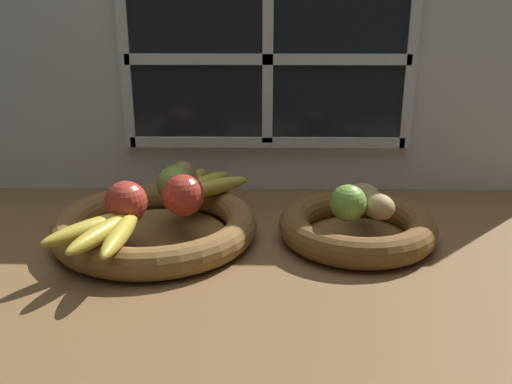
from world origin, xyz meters
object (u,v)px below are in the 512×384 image
Objects in this scene: apple_red_front at (126,202)px; banana_bunch_front at (106,230)px; apple_red_right at (183,195)px; banana_bunch_back at (201,185)px; potato_small at (379,206)px; fruit_bowl_left at (156,226)px; fruit_bowl_right at (357,227)px; lime_near at (348,203)px; pear_brown at (183,181)px; potato_back at (365,195)px; apple_green_back at (176,184)px.

apple_red_front is 0.39× the size of banana_bunch_front.
apple_red_right reaches higher than banana_bunch_back.
potato_small is at bearing -2.32° from apple_red_right.
fruit_bowl_left is 42.17cm from potato_small.
potato_small reaches higher than fruit_bowl_right.
fruit_bowl_right is at bearing 16.18° from banana_bunch_front.
potato_small is at bearing 2.53° from apple_red_front.
potato_small is at bearing 11.55° from banana_bunch_front.
banana_bunch_front is at bearing -167.80° from lime_near.
fruit_bowl_left is 14.81cm from banana_bunch_front.
lime_near is (-2.55, -3.82, 6.37)cm from fruit_bowl_right.
apple_red_right is 0.40× the size of banana_bunch_front.
pear_brown reaches higher than apple_red_front.
potato_back is at bearing 6.11° from fruit_bowl_left.
potato_small is (47.43, 9.69, 0.85)cm from banana_bunch_front.
banana_bunch_back is at bearing 168.72° from potato_back.
apple_red_right is at bearing -98.28° from banana_bunch_back.
banana_bunch_front and banana_bunch_back have the same top height.
banana_bunch_front reaches higher than fruit_bowl_right.
pear_brown is at bearing 61.59° from banana_bunch_front.
apple_red_right reaches higher than fruit_bowl_left.
apple_red_right is (5.84, -1.70, 6.98)cm from fruit_bowl_left.
potato_small is at bearing -11.93° from apple_green_back.
fruit_bowl_left is 2.08× the size of banana_bunch_back.
pear_brown is at bearing 53.97° from fruit_bowl_left.
fruit_bowl_right is at bearing -0.00° from fruit_bowl_left.
potato_back is 9.42cm from lime_near.
apple_red_front is (-3.96, -5.17, 6.88)cm from fruit_bowl_left.
apple_green_back is at bearing -128.01° from pear_brown.
lime_near is (28.32, -14.71, 1.73)cm from banana_bunch_back.
potato_back reaches higher than banana_bunch_back.
apple_red_front is 8.19cm from banana_bunch_front.
potato_small is (36.97, -9.65, -1.59)cm from pear_brown.
apple_red_right is at bearing 177.68° from potato_small.
apple_green_back reaches higher than banana_bunch_front.
lime_near is at bearing -123.69° from fruit_bowl_right.
apple_red_front is 45.51cm from potato_back.
banana_bunch_front is at bearing -168.45° from potato_small.
banana_bunch_front is at bearing -136.10° from apple_red_right.
apple_red_front is at bearing -127.41° from fruit_bowl_left.
pear_brown is (4.73, 6.50, 7.07)cm from fruit_bowl_left.
fruit_bowl_right is 3.81× the size of apple_red_right.
apple_red_right is at bearing 175.98° from lime_near.
apple_red_front is at bearing -177.47° from potato_small.
pear_brown reaches higher than potato_back.
fruit_bowl_right is 7.05cm from potato_small.
apple_red_right is at bearing -82.26° from pear_brown.
banana_bunch_back is 36.82cm from potato_small.
pear_brown is 32.94cm from lime_near.
apple_red_right reaches higher than potato_back.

